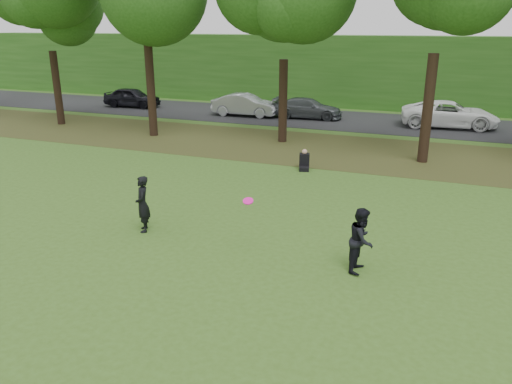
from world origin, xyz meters
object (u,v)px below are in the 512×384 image
seated_person (304,162)px  frisbee (248,201)px  player_left (143,204)px  player_right (362,240)px

seated_person → frisbee: bearing=-99.5°
player_left → frisbee: size_ratio=4.35×
player_left → player_right: player_left is taller
player_left → player_right: (6.32, -0.21, -0.02)m
player_left → player_right: 6.33m
player_left → player_right: size_ratio=1.03×
player_left → seated_person: bearing=129.8°
frisbee → seated_person: (-0.91, 8.52, -1.22)m
player_right → seated_person: 9.09m
player_left → frisbee: bearing=49.9°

